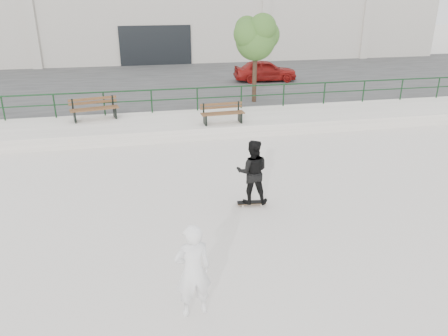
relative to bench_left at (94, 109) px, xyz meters
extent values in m
plane|color=beige|center=(3.38, -10.24, -0.94)|extent=(120.00, 120.00, 0.00)
cube|color=beige|center=(3.38, -0.74, -0.69)|extent=(30.00, 3.00, 0.50)
cube|color=#363636|center=(3.38, 7.76, -0.69)|extent=(60.00, 14.00, 0.50)
cylinder|color=#14371A|center=(3.38, 0.56, 0.56)|extent=(28.00, 0.06, 0.06)
cylinder|color=#14371A|center=(3.38, 0.56, 0.11)|extent=(28.00, 0.05, 0.05)
cylinder|color=#14371A|center=(-3.62, 0.56, 0.06)|extent=(0.06, 0.06, 1.00)
cylinder|color=#14371A|center=(-1.62, 0.56, 0.06)|extent=(0.06, 0.06, 1.00)
cylinder|color=#14371A|center=(0.38, 0.56, 0.06)|extent=(0.06, 0.06, 1.00)
cylinder|color=#14371A|center=(2.38, 0.56, 0.06)|extent=(0.06, 0.06, 1.00)
cylinder|color=#14371A|center=(4.38, 0.56, 0.06)|extent=(0.06, 0.06, 1.00)
cylinder|color=#14371A|center=(6.38, 0.56, 0.06)|extent=(0.06, 0.06, 1.00)
cylinder|color=#14371A|center=(8.38, 0.56, 0.06)|extent=(0.06, 0.06, 1.00)
cylinder|color=#14371A|center=(10.38, 0.56, 0.06)|extent=(0.06, 0.06, 1.00)
cylinder|color=#14371A|center=(12.38, 0.56, 0.06)|extent=(0.06, 0.06, 1.00)
cylinder|color=#14371A|center=(14.38, 0.56, 0.06)|extent=(0.06, 0.06, 1.00)
cylinder|color=#14371A|center=(16.38, 0.56, 0.06)|extent=(0.06, 0.06, 1.00)
cube|color=#B7B0A4|center=(3.38, 21.76, 3.06)|extent=(44.00, 16.00, 8.00)
cube|color=black|center=(3.38, 13.71, 0.66)|extent=(5.00, 0.15, 3.20)
cube|color=#B7B0A4|center=(-4.62, 13.66, 2.16)|extent=(0.60, 0.25, 6.20)
cube|color=#B7B0A4|center=(11.38, 13.66, 2.16)|extent=(0.60, 0.25, 6.20)
cube|color=#B7B0A4|center=(19.38, 13.66, 2.16)|extent=(0.60, 0.25, 6.20)
cube|color=#58321E|center=(0.05, -0.26, 0.02)|extent=(1.92, 0.53, 0.04)
cube|color=#58321E|center=(0.01, -0.07, 0.02)|extent=(1.92, 0.53, 0.04)
cube|color=#58321E|center=(-0.03, 0.12, 0.02)|extent=(1.92, 0.53, 0.04)
cube|color=#58321E|center=(-0.04, 0.21, 0.23)|extent=(1.91, 0.45, 0.11)
cube|color=#58321E|center=(-0.04, 0.21, 0.38)|extent=(1.91, 0.45, 0.11)
cube|color=black|center=(-0.78, -0.24, -0.22)|extent=(0.18, 0.54, 0.45)
cube|color=black|center=(-0.83, 0.04, 0.23)|extent=(0.07, 0.07, 0.45)
cube|color=black|center=(0.81, 0.10, -0.22)|extent=(0.18, 0.54, 0.45)
cube|color=black|center=(0.75, 0.37, 0.23)|extent=(0.07, 0.07, 0.45)
cube|color=#58321E|center=(5.08, -1.83, -0.03)|extent=(1.75, 0.22, 0.04)
cube|color=#58321E|center=(5.07, -1.66, -0.03)|extent=(1.75, 0.22, 0.04)
cube|color=#58321E|center=(5.06, -1.48, -0.03)|extent=(1.75, 0.22, 0.04)
cube|color=#58321E|center=(5.06, -1.41, 0.16)|extent=(1.74, 0.14, 0.10)
cube|color=#58321E|center=(5.06, -1.41, 0.29)|extent=(1.74, 0.14, 0.10)
cube|color=black|center=(4.35, -1.70, -0.24)|extent=(0.09, 0.49, 0.41)
cube|color=black|center=(4.33, -1.45, 0.16)|extent=(0.06, 0.05, 0.41)
cube|color=black|center=(5.80, -1.62, -0.24)|extent=(0.09, 0.49, 0.41)
cube|color=black|center=(5.78, -1.36, 0.16)|extent=(0.06, 0.05, 0.41)
cylinder|color=#3C2E1E|center=(7.28, 1.67, 0.77)|extent=(0.20, 0.20, 2.43)
sphere|color=#365E22|center=(7.28, 1.67, 2.40)|extent=(1.83, 1.83, 1.83)
sphere|color=#365E22|center=(7.79, 1.97, 2.60)|extent=(1.42, 1.42, 1.42)
sphere|color=#365E22|center=(6.88, 1.47, 2.70)|extent=(1.32, 1.32, 1.32)
sphere|color=#365E22|center=(7.48, 1.26, 3.01)|extent=(1.22, 1.22, 1.22)
sphere|color=#365E22|center=(6.98, 2.08, 2.90)|extent=(1.12, 1.12, 1.12)
imported|color=maroon|center=(9.25, 6.43, 0.17)|extent=(3.69, 1.64, 1.23)
cube|color=black|center=(4.61, -7.91, -0.86)|extent=(0.80, 0.27, 0.02)
cube|color=brown|center=(4.61, -7.91, -0.87)|extent=(0.80, 0.27, 0.01)
cube|color=#A6A6AB|center=(4.35, -7.89, -0.90)|extent=(0.07, 0.16, 0.03)
cube|color=#A6A6AB|center=(4.87, -7.94, -0.90)|extent=(0.07, 0.16, 0.03)
cylinder|color=beige|center=(4.34, -7.98, -0.91)|extent=(0.06, 0.03, 0.06)
cylinder|color=beige|center=(4.36, -7.79, -0.91)|extent=(0.06, 0.03, 0.06)
cylinder|color=beige|center=(4.86, -8.03, -0.91)|extent=(0.06, 0.03, 0.06)
cylinder|color=beige|center=(4.88, -7.84, -0.91)|extent=(0.06, 0.03, 0.06)
imported|color=black|center=(4.61, -7.91, 0.05)|extent=(1.00, 0.86, 1.79)
imported|color=white|center=(2.46, -11.89, -0.02)|extent=(0.73, 0.53, 1.84)
camera|label=1|loc=(1.70, -18.27, 4.56)|focal=35.00mm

